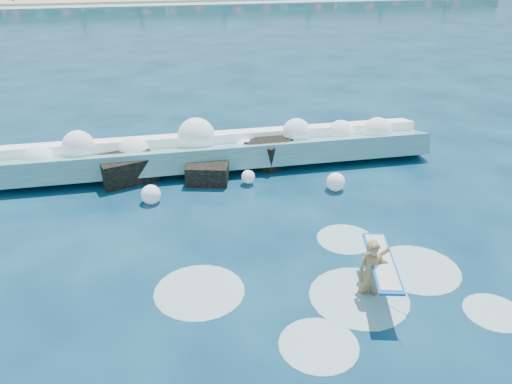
# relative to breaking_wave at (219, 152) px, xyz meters

# --- Properties ---
(ground) EXTENTS (200.00, 200.00, 0.00)m
(ground) POSITION_rel_breaking_wave_xyz_m (-1.01, -7.20, -0.52)
(ground) COLOR #082541
(ground) RESTS_ON ground
(wet_band) EXTENTS (140.00, 5.00, 0.08)m
(wet_band) POSITION_rel_breaking_wave_xyz_m (-1.01, 59.80, -0.48)
(wet_band) COLOR silver
(wet_band) RESTS_ON ground
(breaking_wave) EXTENTS (17.24, 2.72, 1.49)m
(breaking_wave) POSITION_rel_breaking_wave_xyz_m (0.00, 0.00, 0.00)
(breaking_wave) COLOR teal
(breaking_wave) RESTS_ON ground
(rock_cluster) EXTENTS (8.02, 3.05, 1.20)m
(rock_cluster) POSITION_rel_breaking_wave_xyz_m (-1.01, -0.81, -0.14)
(rock_cluster) COLOR black
(rock_cluster) RESTS_ON ground
(surfer_with_board) EXTENTS (1.31, 3.07, 1.94)m
(surfer_with_board) POSITION_rel_breaking_wave_xyz_m (2.70, -9.27, 0.20)
(surfer_with_board) COLOR #A57E4D
(surfer_with_board) RESTS_ON ground
(wave_spray) EXTENTS (14.67, 4.50, 2.00)m
(wave_spray) POSITION_rel_breaking_wave_xyz_m (0.13, -0.16, 0.46)
(wave_spray) COLOR white
(wave_spray) RESTS_ON ground
(surf_foam) EXTENTS (9.02, 5.99, 0.13)m
(surf_foam) POSITION_rel_breaking_wave_xyz_m (2.00, -8.83, -0.52)
(surf_foam) COLOR silver
(surf_foam) RESTS_ON ground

